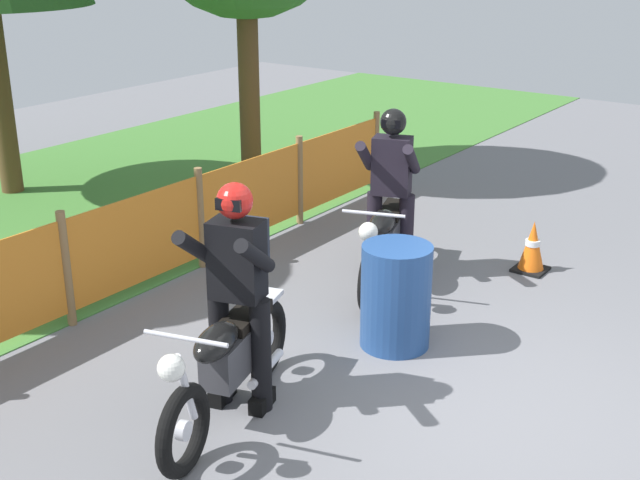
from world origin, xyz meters
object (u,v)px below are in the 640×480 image
at_px(traffic_cone, 532,247).
at_px(spare_drum, 396,296).
at_px(rider_trailing, 238,284).
at_px(motorcycle_lead, 386,241).
at_px(motorcycle_trailing, 228,363).
at_px(rider_lead, 391,184).

distance_m(traffic_cone, spare_drum, 2.21).
xyz_separation_m(rider_trailing, traffic_cone, (3.64, -0.72, -0.69)).
distance_m(motorcycle_lead, motorcycle_trailing, 2.73).
xyz_separation_m(motorcycle_trailing, rider_trailing, (0.20, 0.06, 0.50)).
distance_m(motorcycle_lead, spare_drum, 1.28).
xyz_separation_m(motorcycle_lead, rider_trailing, (-2.50, -0.32, 0.51)).
relative_size(traffic_cone, spare_drum, 0.60).
height_order(motorcycle_lead, spare_drum, motorcycle_lead).
relative_size(rider_trailing, traffic_cone, 3.19).
bearing_deg(rider_lead, motorcycle_lead, 0.51).
bearing_deg(motorcycle_trailing, rider_lead, 172.77).
height_order(motorcycle_lead, rider_lead, rider_lead).
distance_m(rider_lead, traffic_cone, 1.61).
bearing_deg(spare_drum, motorcycle_trailing, 167.74).
height_order(traffic_cone, spare_drum, spare_drum).
distance_m(rider_lead, rider_trailing, 2.72).
height_order(motorcycle_lead, rider_trailing, rider_trailing).
bearing_deg(rider_trailing, motorcycle_lead, 171.20).
xyz_separation_m(motorcycle_lead, motorcycle_trailing, (-2.70, -0.38, 0.00)).
relative_size(motorcycle_trailing, rider_trailing, 1.12).
relative_size(rider_lead, rider_trailing, 1.00).
bearing_deg(rider_lead, motorcycle_trailing, -10.46).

